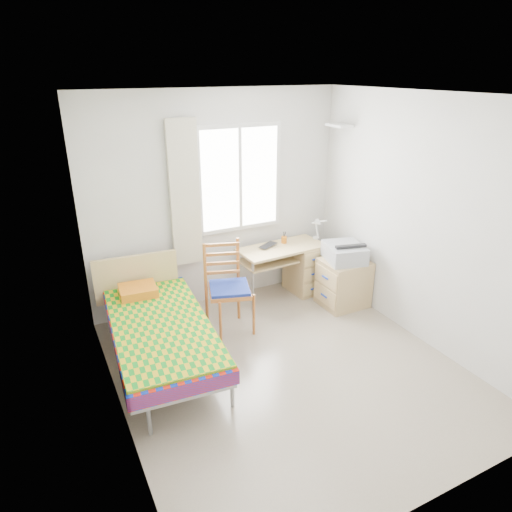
{
  "coord_description": "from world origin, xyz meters",
  "views": [
    {
      "loc": [
        -2.0,
        -3.24,
        2.8
      ],
      "look_at": [
        -0.08,
        0.55,
        1.04
      ],
      "focal_mm": 32.0,
      "sensor_mm": 36.0,
      "label": 1
    }
  ],
  "objects_px": {
    "cabinet": "(343,283)",
    "printer": "(344,252)",
    "desk": "(300,265)",
    "chair": "(228,283)",
    "bed": "(159,326)"
  },
  "relations": [
    {
      "from": "cabinet",
      "to": "printer",
      "type": "bearing_deg",
      "value": 92.11
    },
    {
      "from": "desk",
      "to": "chair",
      "type": "xyz_separation_m",
      "value": [
        -1.22,
        -0.43,
        0.2
      ]
    },
    {
      "from": "bed",
      "to": "printer",
      "type": "height_order",
      "value": "bed"
    },
    {
      "from": "bed",
      "to": "cabinet",
      "type": "distance_m",
      "value": 2.4
    },
    {
      "from": "bed",
      "to": "chair",
      "type": "distance_m",
      "value": 0.94
    },
    {
      "from": "bed",
      "to": "printer",
      "type": "distance_m",
      "value": 2.42
    },
    {
      "from": "desk",
      "to": "cabinet",
      "type": "relative_size",
      "value": 1.89
    },
    {
      "from": "cabinet",
      "to": "bed",
      "type": "bearing_deg",
      "value": -175.96
    },
    {
      "from": "chair",
      "to": "cabinet",
      "type": "xyz_separation_m",
      "value": [
        1.51,
        -0.13,
        -0.28
      ]
    },
    {
      "from": "bed",
      "to": "desk",
      "type": "xyz_separation_m",
      "value": [
        2.11,
        0.72,
        -0.04
      ]
    },
    {
      "from": "desk",
      "to": "chair",
      "type": "height_order",
      "value": "chair"
    },
    {
      "from": "cabinet",
      "to": "printer",
      "type": "distance_m",
      "value": 0.41
    },
    {
      "from": "desk",
      "to": "cabinet",
      "type": "height_order",
      "value": "desk"
    },
    {
      "from": "cabinet",
      "to": "printer",
      "type": "height_order",
      "value": "printer"
    },
    {
      "from": "bed",
      "to": "desk",
      "type": "distance_m",
      "value": 2.23
    }
  ]
}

